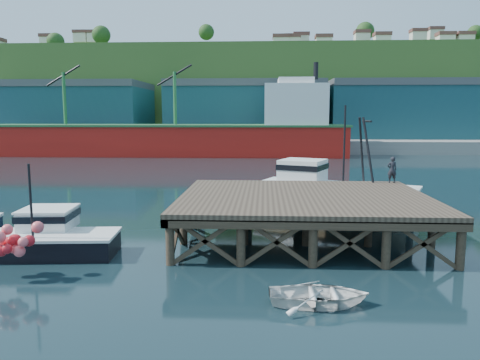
# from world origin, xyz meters

# --- Properties ---
(ground) EXTENTS (300.00, 300.00, 0.00)m
(ground) POSITION_xyz_m (0.00, 0.00, 0.00)
(ground) COLOR black
(ground) RESTS_ON ground
(wharf) EXTENTS (12.00, 10.00, 2.62)m
(wharf) POSITION_xyz_m (5.50, -0.19, 1.94)
(wharf) COLOR brown
(wharf) RESTS_ON ground
(far_quay) EXTENTS (160.00, 40.00, 2.00)m
(far_quay) POSITION_xyz_m (0.00, 70.00, 1.00)
(far_quay) COLOR gray
(far_quay) RESTS_ON ground
(warehouse_left) EXTENTS (32.00, 16.00, 9.00)m
(warehouse_left) POSITION_xyz_m (-35.00, 65.00, 6.50)
(warehouse_left) COLOR #184E52
(warehouse_left) RESTS_ON far_quay
(warehouse_mid) EXTENTS (28.00, 16.00, 9.00)m
(warehouse_mid) POSITION_xyz_m (0.00, 65.00, 6.50)
(warehouse_mid) COLOR #184E52
(warehouse_mid) RESTS_ON far_quay
(warehouse_right) EXTENTS (30.00, 16.00, 9.00)m
(warehouse_right) POSITION_xyz_m (30.00, 65.00, 6.50)
(warehouse_right) COLOR #184E52
(warehouse_right) RESTS_ON far_quay
(cargo_ship) EXTENTS (55.50, 10.00, 13.75)m
(cargo_ship) POSITION_xyz_m (-8.46, 48.00, 3.31)
(cargo_ship) COLOR red
(cargo_ship) RESTS_ON ground
(hillside) EXTENTS (220.00, 50.00, 22.00)m
(hillside) POSITION_xyz_m (0.00, 100.00, 11.00)
(hillside) COLOR #2D511E
(hillside) RESTS_ON ground
(boat_black) EXTENTS (6.72, 5.62, 4.04)m
(boat_black) POSITION_xyz_m (-6.06, -3.50, 0.74)
(boat_black) COLOR black
(boat_black) RESTS_ON ground
(trawler) EXTENTS (10.45, 7.15, 6.61)m
(trawler) POSITION_xyz_m (7.83, 6.50, 1.36)
(trawler) COLOR beige
(trawler) RESTS_ON ground
(dinghy) EXTENTS (3.23, 2.34, 0.66)m
(dinghy) POSITION_xyz_m (5.32, -8.44, 0.33)
(dinghy) COLOR white
(dinghy) RESTS_ON ground
(dockworker) EXTENTS (0.57, 0.38, 1.51)m
(dockworker) POSITION_xyz_m (10.90, 4.40, 2.88)
(dockworker) COLOR black
(dockworker) RESTS_ON wharf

